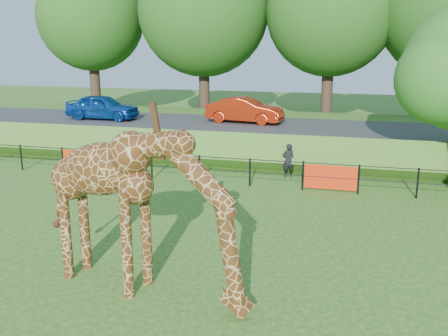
# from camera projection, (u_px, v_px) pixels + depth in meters

# --- Properties ---
(ground) EXTENTS (90.00, 90.00, 0.00)m
(ground) POSITION_uv_depth(u_px,v_px,m) (180.00, 280.00, 11.55)
(ground) COLOR #275715
(ground) RESTS_ON ground
(giraffe) EXTENTS (5.29, 2.17, 3.72)m
(giraffe) POSITION_uv_depth(u_px,v_px,m) (141.00, 211.00, 10.59)
(giraffe) COLOR #502B10
(giraffe) RESTS_ON ground
(perimeter_fence) EXTENTS (28.07, 0.10, 1.10)m
(perimeter_fence) POSITION_uv_depth(u_px,v_px,m) (250.00, 172.00, 18.92)
(perimeter_fence) COLOR black
(perimeter_fence) RESTS_ON ground
(embankment) EXTENTS (40.00, 9.00, 1.30)m
(embankment) POSITION_uv_depth(u_px,v_px,m) (279.00, 135.00, 25.93)
(embankment) COLOR #275715
(embankment) RESTS_ON ground
(road) EXTENTS (40.00, 5.00, 0.12)m
(road) POSITION_uv_depth(u_px,v_px,m) (275.00, 126.00, 24.35)
(road) COLOR #313133
(road) RESTS_ON embankment
(car_blue) EXTENTS (3.81, 1.58, 1.29)m
(car_blue) POSITION_uv_depth(u_px,v_px,m) (102.00, 107.00, 25.95)
(car_blue) COLOR #1650B5
(car_blue) RESTS_ON road
(car_red) EXTENTS (3.96, 1.82, 1.26)m
(car_red) POSITION_uv_depth(u_px,v_px,m) (245.00, 110.00, 24.87)
(car_red) COLOR #B5250C
(car_red) RESTS_ON road
(visitor) EXTENTS (0.59, 0.50, 1.37)m
(visitor) POSITION_uv_depth(u_px,v_px,m) (288.00, 160.00, 20.28)
(visitor) COLOR black
(visitor) RESTS_ON ground
(bg_tree_line) EXTENTS (37.30, 8.80, 11.82)m
(bg_tree_line) POSITION_uv_depth(u_px,v_px,m) (329.00, 10.00, 29.96)
(bg_tree_line) COLOR #352318
(bg_tree_line) RESTS_ON ground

